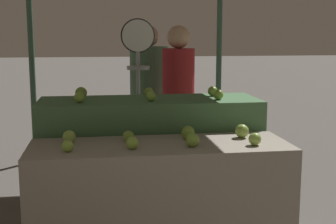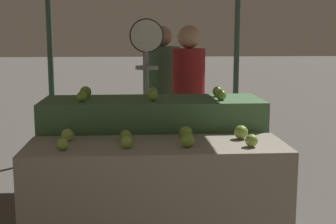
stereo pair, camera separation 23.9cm
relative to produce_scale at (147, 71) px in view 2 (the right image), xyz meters
The scene contains 19 objects.
display_counter_front 1.53m from the produce_scale, 89.03° to the right, with size 1.62×0.55×0.89m, color gray.
display_counter_back 0.99m from the produce_scale, 88.20° to the right, with size 1.62×0.55×1.09m, color #4C7A4C.
apple_front_0 1.55m from the produce_scale, 110.59° to the right, with size 0.07×0.07×0.07m, color #84AD3D.
apple_front_1 1.45m from the produce_scale, 96.45° to the right, with size 0.08×0.08×0.08m, color #84AD3D.
apple_front_2 1.45m from the produce_scale, 81.65° to the right, with size 0.08×0.08×0.08m, color #7AA338.
apple_front_3 1.57m from the produce_scale, 67.38° to the right, with size 0.08×0.08×0.08m, color #8EB247.
apple_front_4 1.34m from the produce_scale, 114.25° to the right, with size 0.08×0.08×0.08m, color #8EB247.
apple_front_5 1.26m from the produce_scale, 97.95° to the right, with size 0.07×0.07×0.07m, color #7AA338.
apple_front_6 1.25m from the produce_scale, 79.65° to the right, with size 0.09×0.09×0.09m, color #7AA338.
apple_front_7 1.37m from the produce_scale, 64.40° to the right, with size 0.09×0.09×0.09m, color #8EB247.
apple_back_0 0.96m from the produce_scale, 120.46° to the right, with size 0.08×0.08×0.08m, color #84AD3D.
apple_back_1 0.82m from the produce_scale, 88.73° to the right, with size 0.07×0.07×0.07m, color #84AD3D.
apple_back_2 0.96m from the produce_scale, 57.23° to the right, with size 0.08×0.08×0.08m, color #84AD3D.
apple_back_3 0.78m from the produce_scale, 128.12° to the right, with size 0.09×0.09×0.09m, color #7AA338.
apple_back_4 0.60m from the produce_scale, 87.23° to the right, with size 0.07×0.07×0.07m, color #84AD3D.
apple_back_5 0.81m from the produce_scale, 48.89° to the right, with size 0.08×0.08×0.08m, color #84AD3D.
produce_scale is the anchor object (origin of this frame).
person_vendor_at_scale 0.56m from the produce_scale, 33.76° to the left, with size 0.35×0.35×1.65m.
person_customer_left 0.89m from the produce_scale, 77.49° to the left, with size 0.51×0.51×1.65m.
Camera 2 is at (-0.13, -2.82, 1.56)m, focal length 50.00 mm.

